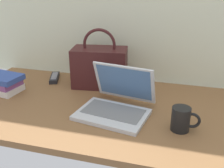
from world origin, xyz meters
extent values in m
cube|color=brown|center=(0.00, 0.00, 0.01)|extent=(1.60, 0.76, 0.03)
cube|color=silver|center=(0.05, -0.09, 0.04)|extent=(0.34, 0.27, 0.02)
cube|color=slate|center=(0.05, -0.07, 0.05)|extent=(0.29, 0.18, 0.00)
cube|color=silver|center=(0.07, 0.05, 0.14)|extent=(0.31, 0.12, 0.19)
cube|color=#4C72A5|center=(0.07, 0.05, 0.14)|extent=(0.28, 0.10, 0.17)
cylinder|color=black|center=(0.35, -0.12, 0.08)|extent=(0.08, 0.08, 0.10)
torus|color=black|center=(0.39, -0.12, 0.08)|extent=(0.07, 0.01, 0.07)
cylinder|color=brown|center=(0.35, -0.12, 0.13)|extent=(0.07, 0.07, 0.00)
cube|color=black|center=(-0.41, 0.25, 0.04)|extent=(0.10, 0.17, 0.02)
cube|color=slate|center=(-0.41, 0.25, 0.05)|extent=(0.07, 0.12, 0.00)
cube|color=#3F1919|center=(-0.11, 0.24, 0.14)|extent=(0.32, 0.20, 0.22)
torus|color=#3F1919|center=(-0.11, 0.24, 0.27)|extent=(0.18, 0.04, 0.18)
cube|color=silver|center=(-0.59, 0.02, 0.05)|extent=(0.18, 0.16, 0.04)
cube|color=#8C4C8C|center=(-0.59, 0.02, 0.08)|extent=(0.18, 0.16, 0.03)
cube|color=#334C99|center=(-0.59, 0.02, 0.11)|extent=(0.21, 0.16, 0.03)
camera|label=1|loc=(0.32, -1.09, 0.62)|focal=41.93mm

